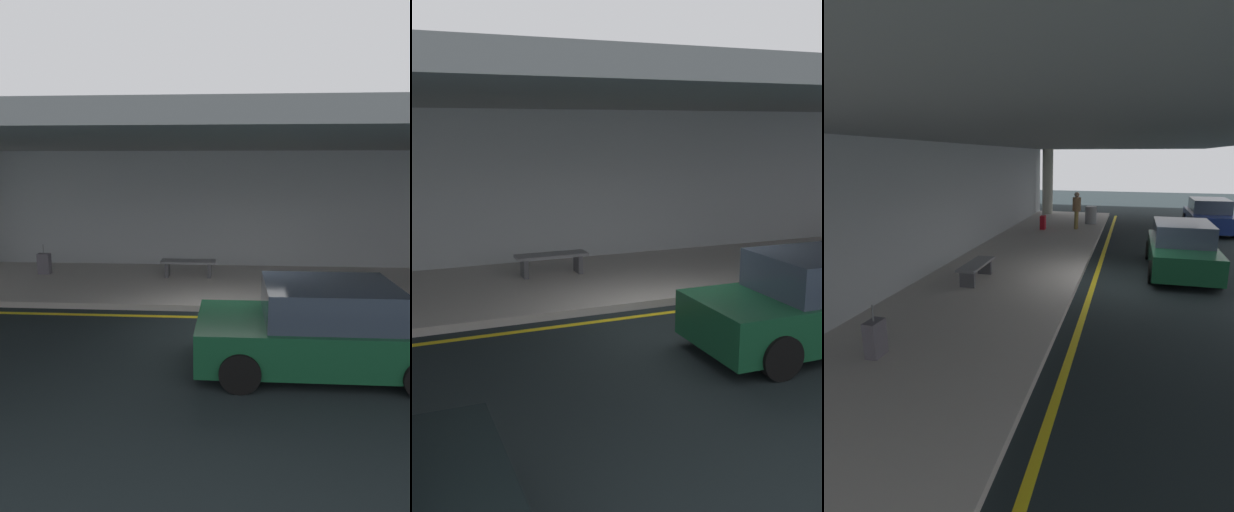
# 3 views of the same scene
# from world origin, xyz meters

# --- Properties ---
(ground_plane) EXTENTS (60.00, 60.00, 0.00)m
(ground_plane) POSITION_xyz_m (0.00, 0.00, 0.00)
(ground_plane) COLOR black
(sidewalk) EXTENTS (26.00, 4.20, 0.15)m
(sidewalk) POSITION_xyz_m (0.00, 3.10, 0.07)
(sidewalk) COLOR #B7AFA9
(sidewalk) RESTS_ON ground
(lane_stripe_yellow) EXTENTS (26.00, 0.14, 0.01)m
(lane_stripe_yellow) POSITION_xyz_m (0.00, 0.62, 0.00)
(lane_stripe_yellow) COLOR yellow
(lane_stripe_yellow) RESTS_ON ground
(ceiling_overhang) EXTENTS (28.00, 13.20, 0.30)m
(ceiling_overhang) POSITION_xyz_m (0.00, 2.60, 3.95)
(ceiling_overhang) COLOR slate
(ceiling_overhang) RESTS_ON support_column_far_left
(terminal_back_wall) EXTENTS (26.00, 0.30, 3.80)m
(terminal_back_wall) POSITION_xyz_m (0.00, 5.35, 1.90)
(terminal_back_wall) COLOR #ACB1B6
(terminal_back_wall) RESTS_ON ground
(car_dark_green) EXTENTS (4.10, 1.92, 1.50)m
(car_dark_green) POSITION_xyz_m (1.53, -1.77, 0.71)
(car_dark_green) COLOR #134528
(car_dark_green) RESTS_ON ground
(bench_metal) EXTENTS (1.60, 0.50, 0.48)m
(bench_metal) POSITION_xyz_m (-1.27, 3.67, 0.50)
(bench_metal) COLOR slate
(bench_metal) RESTS_ON sidewalk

